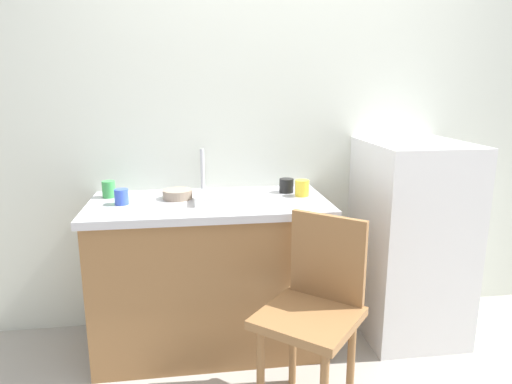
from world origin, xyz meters
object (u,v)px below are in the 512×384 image
(dish_tray, at_px, (221,197))
(cup_blue, at_px, (121,197))
(chair, at_px, (314,306))
(cup_yellow, at_px, (302,188))
(terracotta_bowl, at_px, (178,194))
(refrigerator, at_px, (409,239))
(cup_black, at_px, (286,186))
(cup_green, at_px, (109,189))

(dish_tray, xyz_separation_m, cup_blue, (-0.51, 0.03, 0.02))
(chair, bearing_deg, cup_yellow, 122.80)
(chair, bearing_deg, terracotta_bowl, 173.02)
(cup_yellow, distance_m, cup_blue, 0.97)
(dish_tray, height_order, terracotta_bowl, same)
(refrigerator, relative_size, cup_black, 13.91)
(cup_black, distance_m, cup_green, 1.00)
(cup_yellow, bearing_deg, cup_green, 173.46)
(refrigerator, bearing_deg, cup_yellow, 176.44)
(refrigerator, distance_m, cup_green, 1.74)
(chair, relative_size, terracotta_bowl, 5.54)
(terracotta_bowl, relative_size, cup_green, 1.75)
(refrigerator, height_order, cup_black, refrigerator)
(cup_green, distance_m, cup_blue, 0.19)
(dish_tray, distance_m, cup_blue, 0.52)
(cup_yellow, xyz_separation_m, cup_blue, (-0.97, -0.05, -0.00))
(dish_tray, distance_m, terracotta_bowl, 0.25)
(chair, bearing_deg, refrigerator, 79.48)
(cup_black, height_order, cup_green, cup_green)
(cup_black, bearing_deg, chair, -91.59)
(cup_black, bearing_deg, cup_green, 178.61)
(cup_black, bearing_deg, refrigerator, -10.94)
(refrigerator, distance_m, dish_tray, 1.14)
(chair, distance_m, cup_green, 1.29)
(cup_black, relative_size, cup_yellow, 0.91)
(cup_black, bearing_deg, terracotta_bowl, -174.38)
(refrigerator, xyz_separation_m, cup_black, (-0.71, 0.14, 0.32))
(dish_tray, bearing_deg, chair, -56.26)
(dish_tray, xyz_separation_m, cup_yellow, (0.46, 0.07, 0.02))
(refrigerator, relative_size, dish_tray, 4.09)
(cup_green, bearing_deg, terracotta_bowl, -12.80)
(refrigerator, bearing_deg, terracotta_bowl, 176.71)
(dish_tray, relative_size, cup_black, 3.40)
(dish_tray, distance_m, cup_yellow, 0.46)
(dish_tray, relative_size, cup_yellow, 3.11)
(refrigerator, height_order, cup_yellow, refrigerator)
(chair, bearing_deg, cup_black, 129.24)
(cup_yellow, bearing_deg, dish_tray, -171.21)
(cup_blue, bearing_deg, terracotta_bowl, 16.00)
(chair, relative_size, cup_black, 10.82)
(terracotta_bowl, relative_size, cup_yellow, 1.78)
(chair, height_order, cup_green, cup_green)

